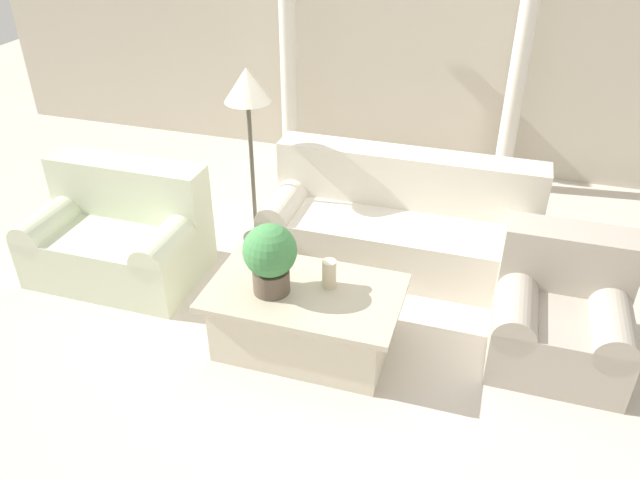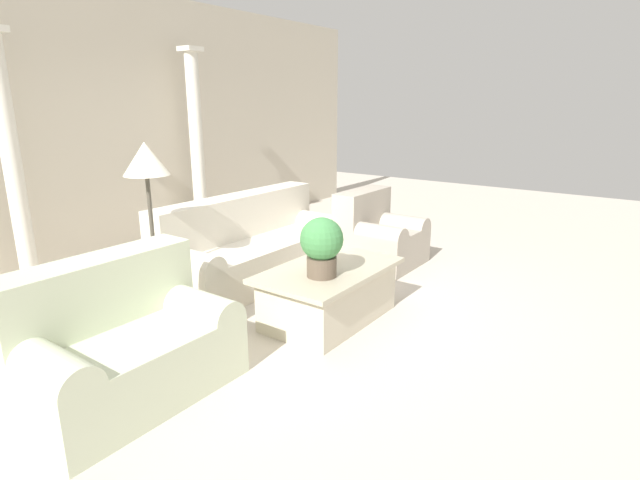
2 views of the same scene
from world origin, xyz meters
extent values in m
plane|color=beige|center=(0.00, 0.00, 0.00)|extent=(16.00, 16.00, 0.00)
cube|color=beige|center=(0.00, 2.97, 1.60)|extent=(10.00, 0.06, 3.20)
cube|color=beige|center=(0.34, 0.85, 0.22)|extent=(2.25, 0.87, 0.44)
cube|color=beige|center=(0.34, 1.13, 0.67)|extent=(2.25, 0.30, 0.46)
cylinder|color=beige|center=(-0.65, 0.85, 0.44)|extent=(0.28, 0.87, 0.28)
cylinder|color=beige|center=(1.32, 0.85, 0.44)|extent=(0.28, 0.87, 0.28)
cube|color=beige|center=(-1.83, 0.00, 0.22)|extent=(1.34, 0.87, 0.44)
cube|color=beige|center=(-1.83, 0.28, 0.67)|extent=(1.34, 0.30, 0.46)
cylinder|color=beige|center=(-2.36, 0.00, 0.44)|extent=(0.28, 0.87, 0.28)
cylinder|color=beige|center=(-1.29, 0.00, 0.44)|extent=(0.28, 0.87, 0.28)
cube|color=beige|center=(-0.08, -0.39, 0.22)|extent=(1.16, 0.71, 0.45)
cube|color=#BCB398|center=(-0.08, -0.39, 0.47)|extent=(1.32, 0.81, 0.04)
cylinder|color=brown|center=(-0.29, -0.46, 0.57)|extent=(0.25, 0.25, 0.17)
sphere|color=#428447|center=(-0.29, -0.46, 0.81)|extent=(0.36, 0.36, 0.36)
cylinder|color=beige|center=(0.07, -0.30, 0.59)|extent=(0.10, 0.10, 0.20)
cylinder|color=#4C473D|center=(-0.96, 0.85, 0.01)|extent=(0.24, 0.24, 0.03)
cylinder|color=#4C473D|center=(-0.96, 0.85, 0.67)|extent=(0.04, 0.04, 1.27)
cone|color=silver|center=(-0.96, 0.85, 1.44)|extent=(0.38, 0.38, 0.28)
cylinder|color=silver|center=(-1.25, 2.62, 1.26)|extent=(0.18, 0.18, 2.51)
cylinder|color=silver|center=(1.10, 2.62, 1.26)|extent=(0.18, 0.18, 2.51)
cube|color=#ADA393|center=(1.61, 0.01, 0.22)|extent=(0.88, 0.86, 0.44)
cube|color=#ADA393|center=(1.61, 0.29, 0.65)|extent=(0.88, 0.30, 0.43)
cylinder|color=#ADA393|center=(1.31, 0.01, 0.42)|extent=(0.28, 0.86, 0.28)
cylinder|color=#ADA393|center=(1.91, 0.01, 0.42)|extent=(0.28, 0.86, 0.28)
camera|label=1|loc=(1.03, -3.61, 3.01)|focal=35.00mm
camera|label=2|loc=(-3.48, -2.75, 1.90)|focal=28.00mm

